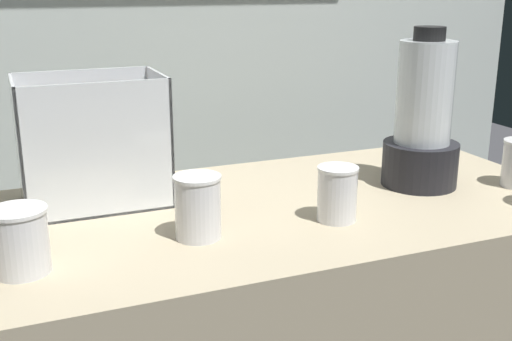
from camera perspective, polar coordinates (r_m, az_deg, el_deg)
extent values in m
cube|color=silver|center=(1.99, -8.67, 13.46)|extent=(2.60, 0.04, 2.50)
cube|color=white|center=(1.41, -13.97, -2.62)|extent=(0.29, 0.20, 0.01)
cube|color=white|center=(1.28, -13.71, 1.62)|extent=(0.29, 0.01, 0.27)
cube|color=white|center=(1.46, -14.92, 3.44)|extent=(0.29, 0.01, 0.27)
cube|color=white|center=(1.36, -20.35, 1.95)|extent=(0.01, 0.20, 0.27)
cube|color=white|center=(1.40, -8.51, 3.19)|extent=(0.01, 0.20, 0.27)
cone|color=orange|center=(1.40, -14.70, -1.82)|extent=(0.16, 0.12, 0.03)
cone|color=orange|center=(1.40, -14.71, -1.88)|extent=(0.17, 0.05, 0.03)
cone|color=orange|center=(1.40, -15.50, -2.00)|extent=(0.16, 0.11, 0.03)
cone|color=orange|center=(1.40, -13.41, -1.81)|extent=(0.16, 0.07, 0.03)
cone|color=orange|center=(1.38, -13.04, -0.48)|extent=(0.13, 0.12, 0.04)
cone|color=orange|center=(1.38, -15.03, -0.57)|extent=(0.07, 0.15, 0.03)
cone|color=orange|center=(1.39, -15.16, -0.99)|extent=(0.10, 0.16, 0.03)
cylinder|color=black|center=(1.52, 14.25, 0.63)|extent=(0.17, 0.17, 0.10)
cylinder|color=silver|center=(1.48, 14.71, 6.73)|extent=(0.13, 0.13, 0.23)
cylinder|color=yellow|center=(1.50, 14.44, 3.20)|extent=(0.11, 0.11, 0.04)
cylinder|color=black|center=(1.47, 15.08, 11.69)|extent=(0.07, 0.07, 0.03)
cylinder|color=white|center=(1.10, -20.23, -6.03)|extent=(0.09, 0.09, 0.10)
cylinder|color=maroon|center=(1.10, -20.18, -6.50)|extent=(0.08, 0.08, 0.08)
cylinder|color=white|center=(1.08, -20.52, -3.36)|extent=(0.09, 0.09, 0.01)
cylinder|color=white|center=(1.17, -5.19, -3.38)|extent=(0.08, 0.08, 0.11)
cylinder|color=maroon|center=(1.17, -5.18, -3.81)|extent=(0.08, 0.08, 0.09)
cylinder|color=white|center=(1.15, -5.27, -0.62)|extent=(0.09, 0.09, 0.01)
cylinder|color=white|center=(1.26, 7.22, -2.19)|extent=(0.08, 0.08, 0.10)
cylinder|color=orange|center=(1.26, 7.20, -2.70)|extent=(0.07, 0.07, 0.08)
cylinder|color=white|center=(1.24, 7.31, 0.18)|extent=(0.08, 0.08, 0.01)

